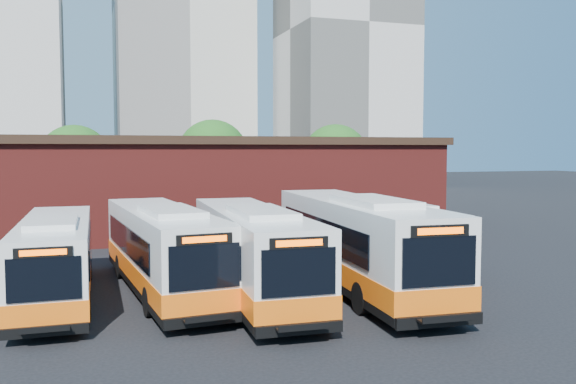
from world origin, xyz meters
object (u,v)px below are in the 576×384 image
object	(u,v)px
bus_midwest	(252,255)
transit_worker	(395,299)
bus_farwest	(56,261)
bus_mideast	(357,246)
bus_east	(391,235)
bus_west	(163,252)

from	to	relation	value
bus_midwest	transit_worker	bearing A→B (deg)	-54.88
bus_farwest	transit_worker	distance (m)	12.53
bus_farwest	bus_midwest	size ratio (longest dim) A/B	0.91
bus_mideast	bus_east	world-z (taller)	bus_mideast
bus_mideast	transit_worker	distance (m)	5.24
bus_midwest	transit_worker	distance (m)	6.24
bus_mideast	transit_worker	xyz separation A→B (m)	(-0.99, -5.07, -0.89)
bus_farwest	bus_midwest	bearing A→B (deg)	-12.63
bus_farwest	bus_east	xyz separation A→B (m)	(15.19, 2.33, -0.02)
bus_midwest	bus_mideast	distance (m)	4.34
bus_midwest	bus_farwest	bearing A→B (deg)	169.05
bus_east	transit_worker	size ratio (longest dim) A/B	7.01
bus_east	transit_worker	bearing A→B (deg)	-113.18
transit_worker	bus_east	bearing A→B (deg)	-25.90
bus_farwest	bus_east	bearing A→B (deg)	9.45
transit_worker	bus_mideast	bearing A→B (deg)	-9.68
bus_west	bus_midwest	bearing A→B (deg)	-32.95
bus_farwest	bus_mideast	bearing A→B (deg)	-8.33
bus_midwest	transit_worker	world-z (taller)	bus_midwest
bus_west	bus_east	bearing A→B (deg)	6.72
bus_mideast	bus_farwest	bearing A→B (deg)	174.37
bus_farwest	bus_mideast	xyz separation A→B (m)	(11.43, -1.82, 0.27)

